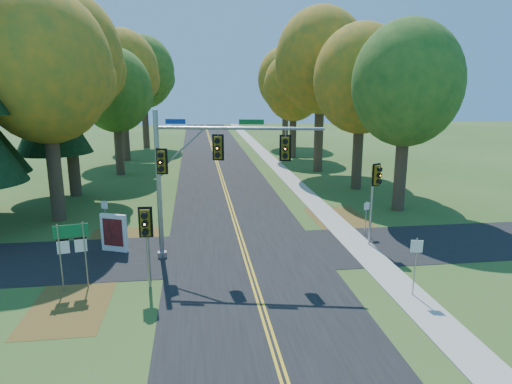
{
  "coord_description": "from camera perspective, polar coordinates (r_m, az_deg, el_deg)",
  "views": [
    {
      "loc": [
        -2.41,
        -20.35,
        8.54
      ],
      "look_at": [
        0.61,
        1.98,
        3.2
      ],
      "focal_mm": 32.0,
      "sensor_mm": 36.0,
      "label": 1
    }
  ],
  "objects": [
    {
      "name": "centerline_right",
      "position": [
        22.2,
        -0.63,
        -9.22
      ],
      "size": [
        0.1,
        160.0,
        0.01
      ],
      "primitive_type": "cube",
      "color": "gold",
      "rests_on": "road_main"
    },
    {
      "name": "ground",
      "position": [
        22.2,
        -0.89,
        -9.29
      ],
      "size": [
        160.0,
        160.0,
        0.0
      ],
      "primitive_type": "plane",
      "color": "#2C4D1B",
      "rests_on": "ground"
    },
    {
      "name": "pine_c",
      "position": [
        37.88,
        -24.7,
        13.9
      ],
      "size": [
        5.6,
        5.6,
        20.56
      ],
      "color": "#38281C",
      "rests_on": "ground"
    },
    {
      "name": "road_cross",
      "position": [
        24.04,
        -1.46,
        -7.45
      ],
      "size": [
        60.0,
        6.0,
        0.02
      ],
      "primitive_type": "cube",
      "color": "black",
      "rests_on": "ground"
    },
    {
      "name": "tree_e_c",
      "position": [
        45.77,
        8.2,
        15.85
      ],
      "size": [
        8.8,
        8.8,
        15.79
      ],
      "color": "#38281C",
      "rests_on": "ground"
    },
    {
      "name": "tree_e_e",
      "position": [
        65.22,
        3.8,
        13.87
      ],
      "size": [
        7.8,
        7.8,
        13.74
      ],
      "color": "#38281C",
      "rests_on": "ground"
    },
    {
      "name": "route_sign_cluster",
      "position": [
        20.64,
        -22.04,
        -5.92
      ],
      "size": [
        1.35,
        0.32,
        2.95
      ],
      "rotation": [
        0.0,
        0.0,
        0.21
      ],
      "color": "gray",
      "rests_on": "ground"
    },
    {
      "name": "tree_e_d",
      "position": [
        54.49,
        4.79,
        12.96
      ],
      "size": [
        7.0,
        7.0,
        12.32
      ],
      "color": "#38281C",
      "rests_on": "ground"
    },
    {
      "name": "ped_signal_pole",
      "position": [
        19.42,
        -13.58,
        -4.46
      ],
      "size": [
        0.58,
        0.67,
        3.67
      ],
      "rotation": [
        0.0,
        0.0,
        -0.04
      ],
      "color": "gray",
      "rests_on": "ground"
    },
    {
      "name": "traffic_mast",
      "position": [
        21.94,
        -7.17,
        3.27
      ],
      "size": [
        7.98,
        1.95,
        7.38
      ],
      "rotation": [
        0.0,
        0.0,
        -0.21
      ],
      "color": "gray",
      "rests_on": "ground"
    },
    {
      "name": "reg_sign_e_north",
      "position": [
        26.89,
        13.62,
        -2.48
      ],
      "size": [
        0.37,
        0.17,
        2.02
      ],
      "rotation": [
        0.0,
        0.0,
        0.37
      ],
      "color": "gray",
      "rests_on": "ground"
    },
    {
      "name": "reg_sign_w",
      "position": [
        27.38,
        -18.35,
        -2.32
      ],
      "size": [
        0.39,
        0.2,
        2.15
      ],
      "rotation": [
        0.0,
        0.0,
        -0.42
      ],
      "color": "gray",
      "rests_on": "ground"
    },
    {
      "name": "road_main",
      "position": [
        22.2,
        -0.89,
        -9.27
      ],
      "size": [
        8.0,
        160.0,
        0.02
      ],
      "primitive_type": "cube",
      "color": "black",
      "rests_on": "ground"
    },
    {
      "name": "centerline_left",
      "position": [
        22.18,
        -1.15,
        -9.24
      ],
      "size": [
        0.1,
        160.0,
        0.01
      ],
      "primitive_type": "cube",
      "color": "gold",
      "rests_on": "road_main"
    },
    {
      "name": "tree_w_c",
      "position": [
        45.39,
        -17.12,
        12.0
      ],
      "size": [
        6.8,
        6.8,
        11.91
      ],
      "color": "#38281C",
      "rests_on": "ground"
    },
    {
      "name": "leaf_patch_w_far",
      "position": [
        19.99,
        -22.23,
        -12.99
      ],
      "size": [
        3.0,
        5.0,
        0.0
      ],
      "primitive_type": "cube",
      "color": "brown",
      "rests_on": "ground"
    },
    {
      "name": "sidewalk_east",
      "position": [
        23.68,
        14.34,
        -8.17
      ],
      "size": [
        1.6,
        160.0,
        0.06
      ],
      "primitive_type": "cube",
      "color": "#9E998E",
      "rests_on": "ground"
    },
    {
      "name": "tree_w_d",
      "position": [
        54.1,
        -16.41,
        14.12
      ],
      "size": [
        8.2,
        8.2,
        14.56
      ],
      "color": "#38281C",
      "rests_on": "ground"
    },
    {
      "name": "info_kiosk",
      "position": [
        24.91,
        -17.32,
        -4.91
      ],
      "size": [
        1.42,
        0.76,
        2.01
      ],
      "rotation": [
        0.0,
        0.0,
        -0.41
      ],
      "color": "silver",
      "rests_on": "ground"
    },
    {
      "name": "tree_e_a",
      "position": [
        32.31,
        18.39,
        12.65
      ],
      "size": [
        7.2,
        7.2,
        12.73
      ],
      "color": "#38281C",
      "rests_on": "ground"
    },
    {
      "name": "tree_w_a",
      "position": [
        31.0,
        -24.8,
        13.89
      ],
      "size": [
        8.0,
        8.0,
        14.15
      ],
      "color": "#38281C",
      "rests_on": "ground"
    },
    {
      "name": "leaf_patch_e",
      "position": [
        29.19,
        11.08,
        -3.93
      ],
      "size": [
        3.5,
        8.0,
        0.0
      ],
      "primitive_type": "cube",
      "color": "brown",
      "rests_on": "ground"
    },
    {
      "name": "reg_sign_e_south",
      "position": [
        19.75,
        19.34,
        -7.64
      ],
      "size": [
        0.48,
        0.14,
        2.52
      ],
      "rotation": [
        0.0,
        0.0,
        -0.22
      ],
      "color": "gray",
      "rests_on": "ground"
    },
    {
      "name": "tree_e_b",
      "position": [
        38.34,
        13.09,
        13.53
      ],
      "size": [
        7.6,
        7.6,
        13.33
      ],
      "color": "#38281C",
      "rests_on": "ground"
    },
    {
      "name": "east_signal_pole",
      "position": [
        24.68,
        14.68,
        0.97
      ],
      "size": [
        0.5,
        0.6,
        4.54
      ],
      "rotation": [
        0.0,
        0.0,
        0.38
      ],
      "color": "#999CA1",
      "rests_on": "ground"
    },
    {
      "name": "leaf_patch_w_near",
      "position": [
        26.13,
        -16.36,
        -6.3
      ],
      "size": [
        4.0,
        6.0,
        0.0
      ],
      "primitive_type": "cube",
      "color": "brown",
      "rests_on": "ground"
    },
    {
      "name": "tree_w_e",
      "position": [
        64.79,
        -13.91,
        14.3
      ],
      "size": [
        8.4,
        8.4,
        14.97
      ],
      "color": "#38281C",
      "rests_on": "ground"
    },
    {
      "name": "tree_w_b",
      "position": [
        37.85,
        -22.76,
        15.1
      ],
      "size": [
        8.6,
        8.6,
        15.38
      ],
      "color": "#38281C",
      "rests_on": "ground"
    }
  ]
}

